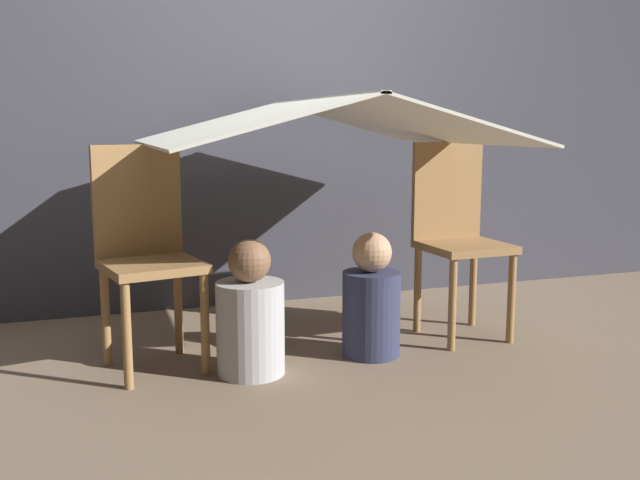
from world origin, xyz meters
name	(u,v)px	position (x,y,z in m)	size (l,w,h in m)	color
ground_plane	(336,367)	(0.00, 0.00, 0.00)	(8.80, 8.80, 0.00)	#7A6651
wall_back	(262,80)	(0.00, 1.20, 1.25)	(7.00, 0.05, 2.50)	#3D3D47
chair_left	(146,248)	(-0.73, 0.28, 0.50)	(0.44, 0.44, 0.92)	olive
chair_right	(457,231)	(0.72, 0.29, 0.50)	(0.39, 0.39, 0.92)	olive
sheet_canopy	(320,121)	(0.00, 0.21, 1.02)	(1.44, 1.37, 0.20)	silver
person_front	(250,318)	(-0.36, 0.04, 0.23)	(0.28, 0.28, 0.55)	#B2B2B7
person_second	(371,303)	(0.20, 0.11, 0.24)	(0.25, 0.25, 0.55)	#2D3351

